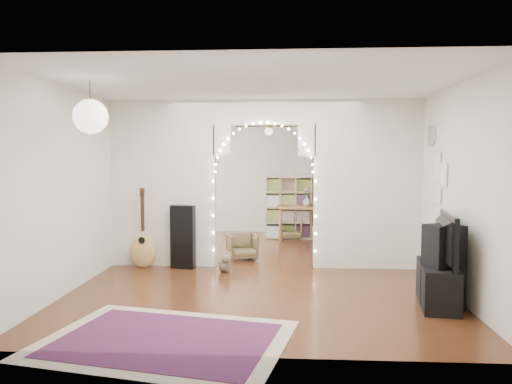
# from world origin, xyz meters

# --- Properties ---
(floor) EXTENTS (7.50, 7.50, 0.00)m
(floor) POSITION_xyz_m (0.00, 0.00, 0.00)
(floor) COLOR black
(floor) RESTS_ON ground
(ceiling) EXTENTS (5.00, 7.50, 0.02)m
(ceiling) POSITION_xyz_m (0.00, 0.00, 2.70)
(ceiling) COLOR white
(ceiling) RESTS_ON wall_back
(wall_back) EXTENTS (5.00, 0.02, 2.70)m
(wall_back) POSITION_xyz_m (0.00, 3.75, 1.35)
(wall_back) COLOR silver
(wall_back) RESTS_ON floor
(wall_front) EXTENTS (5.00, 0.02, 2.70)m
(wall_front) POSITION_xyz_m (0.00, -3.75, 1.35)
(wall_front) COLOR silver
(wall_front) RESTS_ON floor
(wall_left) EXTENTS (0.02, 7.50, 2.70)m
(wall_left) POSITION_xyz_m (-2.50, 0.00, 1.35)
(wall_left) COLOR silver
(wall_left) RESTS_ON floor
(wall_right) EXTENTS (0.02, 7.50, 2.70)m
(wall_right) POSITION_xyz_m (2.50, 0.00, 1.35)
(wall_right) COLOR silver
(wall_right) RESTS_ON floor
(divider_wall) EXTENTS (5.00, 0.20, 2.70)m
(divider_wall) POSITION_xyz_m (0.00, 0.00, 1.42)
(divider_wall) COLOR silver
(divider_wall) RESTS_ON floor
(fairy_lights) EXTENTS (1.64, 0.04, 1.60)m
(fairy_lights) POSITION_xyz_m (0.00, -0.13, 1.55)
(fairy_lights) COLOR #FFEABF
(fairy_lights) RESTS_ON divider_wall
(window) EXTENTS (0.04, 1.20, 1.40)m
(window) POSITION_xyz_m (-2.47, 1.80, 1.50)
(window) COLOR white
(window) RESTS_ON wall_left
(wall_clock) EXTENTS (0.03, 0.31, 0.31)m
(wall_clock) POSITION_xyz_m (2.48, -0.60, 2.10)
(wall_clock) COLOR white
(wall_clock) RESTS_ON wall_right
(picture_frames) EXTENTS (0.02, 0.50, 0.70)m
(picture_frames) POSITION_xyz_m (2.48, -1.00, 1.50)
(picture_frames) COLOR white
(picture_frames) RESTS_ON wall_right
(paper_lantern) EXTENTS (0.40, 0.40, 0.40)m
(paper_lantern) POSITION_xyz_m (-1.90, -2.40, 2.25)
(paper_lantern) COLOR white
(paper_lantern) RESTS_ON ceiling
(ceiling_fan) EXTENTS (1.10, 1.10, 0.30)m
(ceiling_fan) POSITION_xyz_m (0.00, 2.00, 2.40)
(ceiling_fan) COLOR #AD9139
(ceiling_fan) RESTS_ON ceiling
(area_rug) EXTENTS (2.64, 2.18, 0.02)m
(area_rug) POSITION_xyz_m (-0.81, -3.40, 0.01)
(area_rug) COLOR maroon
(area_rug) RESTS_ON floor
(guitar_case) EXTENTS (0.41, 0.20, 1.02)m
(guitar_case) POSITION_xyz_m (-1.29, -0.25, 0.51)
(guitar_case) COLOR black
(guitar_case) RESTS_ON floor
(acoustic_guitar) EXTENTS (0.46, 0.25, 1.09)m
(acoustic_guitar) POSITION_xyz_m (-1.94, -0.25, 0.48)
(acoustic_guitar) COLOR #B48A48
(acoustic_guitar) RESTS_ON floor
(tabby_cat) EXTENTS (0.28, 0.48, 0.32)m
(tabby_cat) POSITION_xyz_m (-0.59, -0.47, 0.13)
(tabby_cat) COLOR brown
(tabby_cat) RESTS_ON floor
(floor_speaker) EXTENTS (0.48, 0.45, 1.00)m
(floor_speaker) POSITION_xyz_m (2.20, -2.19, 0.50)
(floor_speaker) COLOR black
(floor_speaker) RESTS_ON floor
(media_console) EXTENTS (0.55, 1.05, 0.50)m
(media_console) POSITION_xyz_m (2.18, -2.05, 0.25)
(media_console) COLOR black
(media_console) RESTS_ON floor
(tv) EXTENTS (0.30, 1.08, 0.62)m
(tv) POSITION_xyz_m (2.18, -2.05, 0.81)
(tv) COLOR black
(tv) RESTS_ON media_console
(bookcase) EXTENTS (1.36, 0.46, 1.38)m
(bookcase) POSITION_xyz_m (0.56, 2.84, 0.69)
(bookcase) COLOR #C6B58F
(bookcase) RESTS_ON floor
(dining_table) EXTENTS (1.29, 0.95, 0.76)m
(dining_table) POSITION_xyz_m (0.79, 2.58, 0.68)
(dining_table) COLOR brown
(dining_table) RESTS_ON floor
(flower_vase) EXTENTS (0.21, 0.21, 0.19)m
(flower_vase) POSITION_xyz_m (0.79, 2.58, 0.85)
(flower_vase) COLOR silver
(flower_vase) RESTS_ON dining_table
(dining_chair_left) EXTENTS (0.62, 0.63, 0.46)m
(dining_chair_left) POSITION_xyz_m (-0.41, 0.52, 0.23)
(dining_chair_left) COLOR brown
(dining_chair_left) RESTS_ON floor
(dining_chair_right) EXTENTS (0.50, 0.51, 0.45)m
(dining_chair_right) POSITION_xyz_m (0.46, 2.77, 0.22)
(dining_chair_right) COLOR brown
(dining_chair_right) RESTS_ON floor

